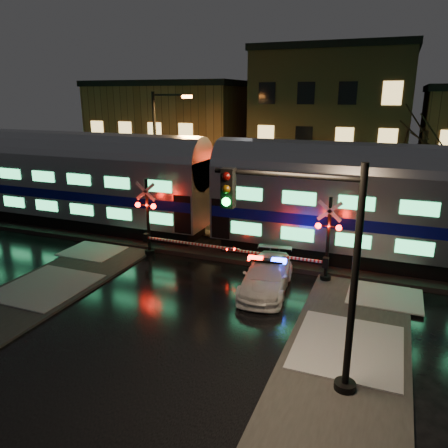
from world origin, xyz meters
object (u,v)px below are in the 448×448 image
at_px(crossing_signal_left, 153,226).
at_px(streetlight, 159,148).
at_px(crossing_signal_right, 319,248).
at_px(police_car, 267,276).
at_px(traffic_light, 315,274).

bearing_deg(crossing_signal_left, streetlight, 116.42).
height_order(crossing_signal_right, streetlight, streetlight).
height_order(police_car, traffic_light, traffic_light).
xyz_separation_m(police_car, traffic_light, (3.00, -5.83, 2.86)).
height_order(crossing_signal_right, traffic_light, traffic_light).
bearing_deg(streetlight, crossing_signal_left, -63.58).
bearing_deg(traffic_light, crossing_signal_right, 106.11).
bearing_deg(traffic_light, streetlight, 140.23).
height_order(traffic_light, streetlight, streetlight).
bearing_deg(crossing_signal_right, crossing_signal_left, 179.98).
height_order(police_car, crossing_signal_right, crossing_signal_right).
distance_m(police_car, crossing_signal_right, 2.80).
height_order(police_car, crossing_signal_left, crossing_signal_left).
bearing_deg(crossing_signal_right, police_car, -136.66).
relative_size(police_car, crossing_signal_left, 0.84).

